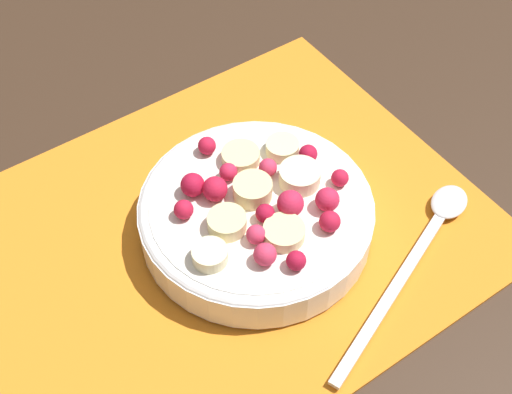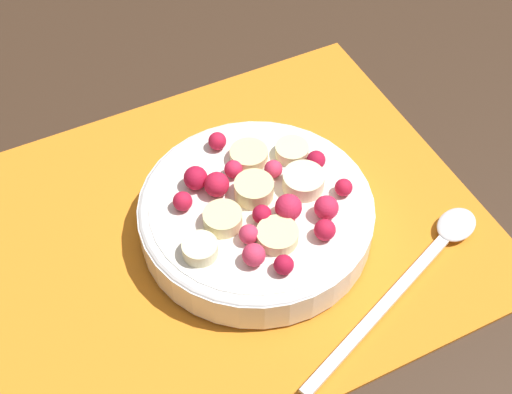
# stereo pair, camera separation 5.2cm
# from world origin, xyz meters

# --- Properties ---
(ground_plane) EXTENTS (3.00, 3.00, 0.00)m
(ground_plane) POSITION_xyz_m (0.00, 0.00, 0.00)
(ground_plane) COLOR #382619
(placemat) EXTENTS (0.46, 0.34, 0.01)m
(placemat) POSITION_xyz_m (0.00, 0.00, 0.00)
(placemat) COLOR orange
(placemat) RESTS_ON ground_plane
(fruit_bowl) EXTENTS (0.19, 0.19, 0.05)m
(fruit_bowl) POSITION_xyz_m (0.05, -0.01, 0.03)
(fruit_bowl) COLOR white
(fruit_bowl) RESTS_ON placemat
(spoon) EXTENTS (0.21, 0.10, 0.01)m
(spoon) POSITION_xyz_m (0.15, -0.10, 0.01)
(spoon) COLOR silver
(spoon) RESTS_ON placemat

